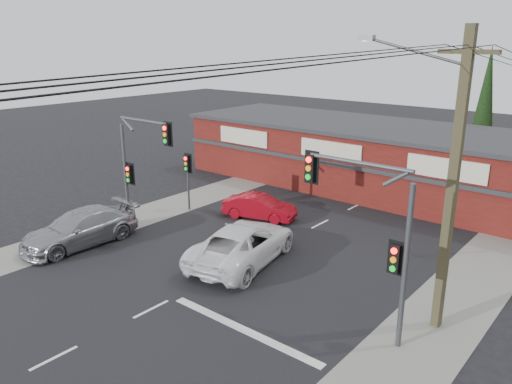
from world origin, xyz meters
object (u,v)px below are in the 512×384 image
Objects in this scene: white_suv at (243,244)px; red_sedan at (260,207)px; silver_suv at (80,228)px; utility_pole at (449,175)px; shop_building at (375,157)px.

white_suv is 1.54× the size of red_sedan.
red_sedan is at bearing 64.35° from silver_suv.
red_sedan is 0.40× the size of utility_pole.
utility_pole reaches higher than shop_building.
utility_pole is (8.48, 0.33, 4.53)m from white_suv.
utility_pole is (15.84, 3.86, 4.57)m from silver_suv.
white_suv is 8.16m from silver_suv.
white_suv reaches higher than silver_suv.
utility_pole is (9.36, -14.00, 3.26)m from shop_building.
shop_building is at bearing -98.42° from white_suv.
red_sedan is at bearing 158.49° from utility_pole.
silver_suv is 1.42× the size of red_sedan.
red_sedan is at bearing -102.62° from shop_building.
shop_building is (6.48, 17.86, 1.30)m from silver_suv.
white_suv reaches higher than red_sedan.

